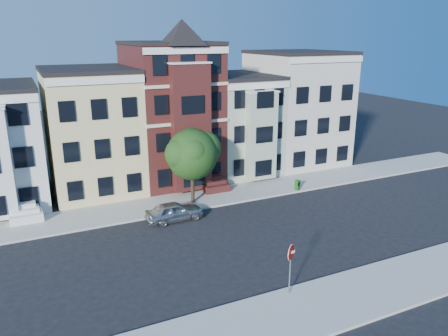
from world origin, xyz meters
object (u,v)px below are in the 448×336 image
newspaper_box (297,185)px  parked_car (174,211)px  stop_sign (290,266)px  street_tree (192,158)px

newspaper_box → parked_car: bearing=161.6°
newspaper_box → stop_sign: size_ratio=0.27×
parked_car → newspaper_box: (11.45, 1.29, -0.12)m
newspaper_box → street_tree: bearing=147.9°
street_tree → stop_sign: size_ratio=2.31×
street_tree → stop_sign: 14.15m
parked_car → stop_sign: size_ratio=1.31×
street_tree → newspaper_box: street_tree is taller
parked_car → stop_sign: (2.15, -11.55, 1.02)m
newspaper_box → stop_sign: stop_sign is taller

